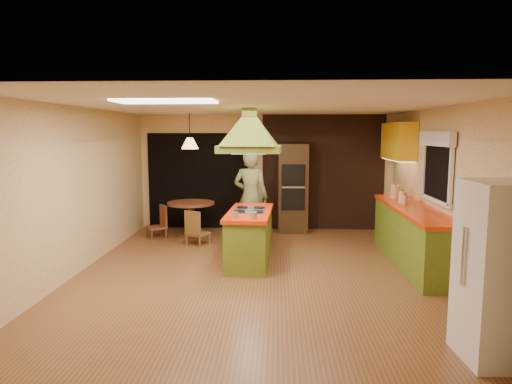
{
  "coord_description": "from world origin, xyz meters",
  "views": [
    {
      "loc": [
        0.25,
        -6.72,
        2.11
      ],
      "look_at": [
        -0.09,
        0.65,
        1.15
      ],
      "focal_mm": 32.0,
      "sensor_mm": 36.0,
      "label": 1
    }
  ],
  "objects_px": {
    "kitchen_island": "(250,236)",
    "dining_table": "(191,212)",
    "wall_oven": "(293,188)",
    "refrigerator": "(503,272)",
    "canister_large": "(395,192)",
    "man": "(251,197)"
  },
  "relations": [
    {
      "from": "kitchen_island",
      "to": "dining_table",
      "type": "relative_size",
      "value": 1.81
    },
    {
      "from": "wall_oven",
      "to": "dining_table",
      "type": "height_order",
      "value": "wall_oven"
    },
    {
      "from": "kitchen_island",
      "to": "refrigerator",
      "type": "relative_size",
      "value": 1.02
    },
    {
      "from": "wall_oven",
      "to": "canister_large",
      "type": "bearing_deg",
      "value": -37.14
    },
    {
      "from": "refrigerator",
      "to": "wall_oven",
      "type": "bearing_deg",
      "value": 104.66
    },
    {
      "from": "kitchen_island",
      "to": "man",
      "type": "distance_m",
      "value": 1.29
    },
    {
      "from": "refrigerator",
      "to": "wall_oven",
      "type": "distance_m",
      "value": 5.78
    },
    {
      "from": "wall_oven",
      "to": "dining_table",
      "type": "relative_size",
      "value": 1.98
    },
    {
      "from": "wall_oven",
      "to": "canister_large",
      "type": "relative_size",
      "value": 7.68
    },
    {
      "from": "dining_table",
      "to": "canister_large",
      "type": "bearing_deg",
      "value": -10.38
    },
    {
      "from": "dining_table",
      "to": "canister_large",
      "type": "relative_size",
      "value": 3.89
    },
    {
      "from": "refrigerator",
      "to": "dining_table",
      "type": "distance_m",
      "value": 6.22
    },
    {
      "from": "man",
      "to": "wall_oven",
      "type": "xyz_separation_m",
      "value": [
        0.83,
        1.2,
        0.04
      ]
    },
    {
      "from": "canister_large",
      "to": "man",
      "type": "bearing_deg",
      "value": 177.32
    },
    {
      "from": "man",
      "to": "kitchen_island",
      "type": "bearing_deg",
      "value": 104.7
    },
    {
      "from": "man",
      "to": "refrigerator",
      "type": "relative_size",
      "value": 1.07
    },
    {
      "from": "wall_oven",
      "to": "canister_large",
      "type": "xyz_separation_m",
      "value": [
        1.81,
        -1.32,
        0.1
      ]
    },
    {
      "from": "canister_large",
      "to": "wall_oven",
      "type": "bearing_deg",
      "value": 143.88
    },
    {
      "from": "man",
      "to": "wall_oven",
      "type": "distance_m",
      "value": 1.46
    },
    {
      "from": "kitchen_island",
      "to": "refrigerator",
      "type": "distance_m",
      "value": 4.03
    },
    {
      "from": "canister_large",
      "to": "kitchen_island",
      "type": "bearing_deg",
      "value": -157.52
    },
    {
      "from": "refrigerator",
      "to": "dining_table",
      "type": "xyz_separation_m",
      "value": [
        -3.82,
        4.9,
        -0.34
      ]
    }
  ]
}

